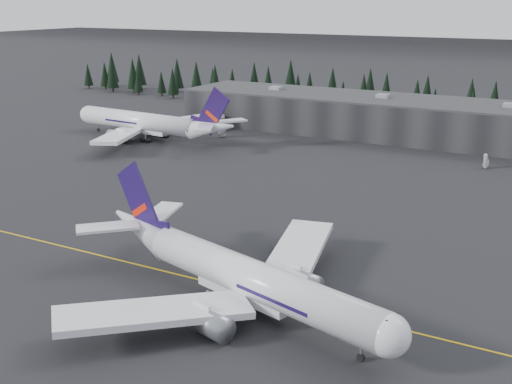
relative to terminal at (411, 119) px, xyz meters
The scene contains 8 objects.
ground 125.16m from the terminal, 90.00° to the right, with size 1400.00×1400.00×0.00m, color black.
taxiline 127.16m from the terminal, 90.00° to the right, with size 400.00×0.40×0.02m, color gold.
terminal is the anchor object (origin of this frame).
treeline 37.02m from the terminal, 90.00° to the left, with size 360.00×20.00×15.00m, color black.
jet_main 131.75m from the terminal, 85.27° to the right, with size 59.43×54.01×17.84m.
jet_parked 84.99m from the terminal, 149.07° to the right, with size 64.75×59.62×19.03m.
gse_vehicle_a 62.47m from the terminal, 151.72° to the right, with size 2.58×5.60×1.56m, color silver.
gse_vehicle_b 41.90m from the terminal, 45.07° to the right, with size 1.66×4.12×1.40m, color white.
Camera 1 is at (56.46, -81.70, 44.21)m, focal length 45.00 mm.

